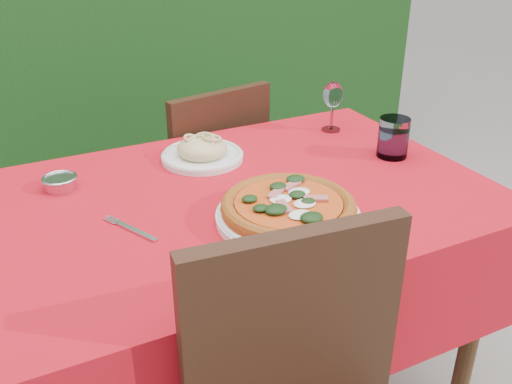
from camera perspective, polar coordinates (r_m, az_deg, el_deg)
name	(u,v)px	position (r m, az deg, el deg)	size (l,w,h in m)	color
hedge	(96,22)	(2.82, -15.70, 16.06)	(3.20, 0.55, 1.78)	black
dining_table	(241,243)	(1.52, -1.52, -5.14)	(1.26, 0.86, 0.75)	#402414
chair_far	(208,182)	(2.09, -4.78, 0.98)	(0.45, 0.45, 0.86)	black
pizza_plate	(288,209)	(1.31, 3.25, -1.74)	(0.36, 0.36, 0.06)	white
pasta_plate	(202,152)	(1.63, -5.40, 4.03)	(0.23, 0.23, 0.07)	silver
water_glass	(393,139)	(1.68, 13.55, 5.14)	(0.09, 0.09, 0.11)	silver
wine_glass	(333,97)	(1.83, 7.70, 9.42)	(0.07, 0.07, 0.16)	silver
fork	(136,231)	(1.30, -11.94, -3.82)	(0.02, 0.18, 0.00)	silver
steel_ramekin	(60,183)	(1.54, -18.98, 0.82)	(0.08, 0.08, 0.03)	#BAB9C1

